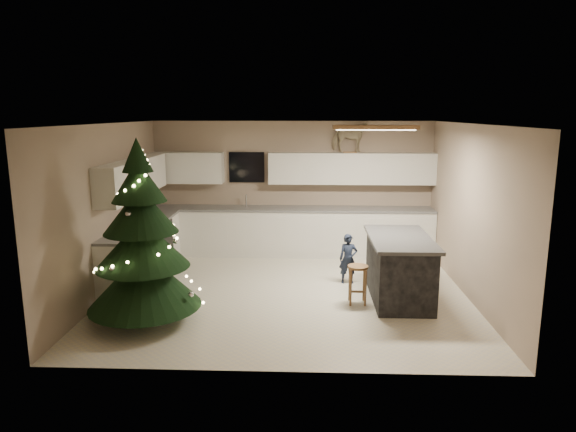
{
  "coord_description": "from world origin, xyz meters",
  "views": [
    {
      "loc": [
        0.31,
        -7.61,
        2.76
      ],
      "look_at": [
        0.0,
        0.35,
        1.15
      ],
      "focal_mm": 32.0,
      "sensor_mm": 36.0,
      "label": 1
    }
  ],
  "objects_px": {
    "christmas_tree": "(142,249)",
    "rocking_horse": "(350,137)",
    "island": "(399,268)",
    "toddler": "(348,259)",
    "bar_stool": "(358,275)"
  },
  "relations": [
    {
      "from": "island",
      "to": "toddler",
      "type": "relative_size",
      "value": 2.07
    },
    {
      "from": "rocking_horse",
      "to": "toddler",
      "type": "bearing_deg",
      "value": 172.38
    },
    {
      "from": "bar_stool",
      "to": "toddler",
      "type": "distance_m",
      "value": 0.92
    },
    {
      "from": "bar_stool",
      "to": "toddler",
      "type": "height_order",
      "value": "toddler"
    },
    {
      "from": "bar_stool",
      "to": "rocking_horse",
      "type": "xyz_separation_m",
      "value": [
        0.07,
        2.74,
        1.87
      ]
    },
    {
      "from": "christmas_tree",
      "to": "rocking_horse",
      "type": "distance_m",
      "value": 4.78
    },
    {
      "from": "christmas_tree",
      "to": "toddler",
      "type": "bearing_deg",
      "value": 31.07
    },
    {
      "from": "christmas_tree",
      "to": "toddler",
      "type": "xyz_separation_m",
      "value": [
        2.83,
        1.71,
        -0.6
      ]
    },
    {
      "from": "island",
      "to": "rocking_horse",
      "type": "xyz_separation_m",
      "value": [
        -0.57,
        2.5,
        1.82
      ]
    },
    {
      "from": "rocking_horse",
      "to": "island",
      "type": "bearing_deg",
      "value": -170.47
    },
    {
      "from": "toddler",
      "to": "rocking_horse",
      "type": "xyz_separation_m",
      "value": [
        0.13,
        1.82,
        1.89
      ]
    },
    {
      "from": "island",
      "to": "christmas_tree",
      "type": "height_order",
      "value": "christmas_tree"
    },
    {
      "from": "island",
      "to": "toddler",
      "type": "xyz_separation_m",
      "value": [
        -0.71,
        0.68,
        -0.07
      ]
    },
    {
      "from": "island",
      "to": "bar_stool",
      "type": "bearing_deg",
      "value": -159.18
    },
    {
      "from": "toddler",
      "to": "island",
      "type": "bearing_deg",
      "value": -45.37
    }
  ]
}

